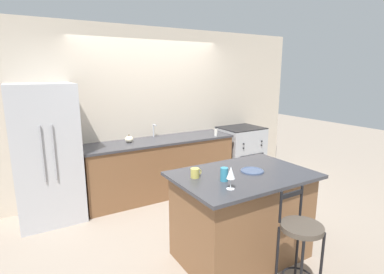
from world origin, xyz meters
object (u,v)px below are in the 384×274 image
object	(u,v)px
soap_bottle	(216,132)
coffee_mug	(195,173)
oven_range	(240,152)
wine_glass	(231,173)
bar_stool_near	(300,240)
tumbler_cup	(224,174)
dinner_plate	(252,171)
pumpkin_decoration	(129,139)
refrigerator	(46,154)

from	to	relation	value
soap_bottle	coffee_mug	bearing A→B (deg)	-130.70
oven_range	wine_glass	bearing A→B (deg)	-131.67
bar_stool_near	oven_range	bearing A→B (deg)	59.26
tumbler_cup	wine_glass	bearing A→B (deg)	-110.89
coffee_mug	tumbler_cup	bearing A→B (deg)	-49.10
wine_glass	soap_bottle	size ratio (longest dim) A/B	1.46
dinner_plate	pumpkin_decoration	bearing A→B (deg)	106.89
wine_glass	tumbler_cup	xyz separation A→B (m)	(0.07, 0.20, -0.08)
wine_glass	tumbler_cup	world-z (taller)	wine_glass
tumbler_cup	coffee_mug	bearing A→B (deg)	130.90
bar_stool_near	pumpkin_decoration	size ratio (longest dim) A/B	7.89
refrigerator	soap_bottle	distance (m)	2.62
wine_glass	coffee_mug	size ratio (longest dim) A/B	1.75
bar_stool_near	coffee_mug	xyz separation A→B (m)	(-0.50, 0.91, 0.42)
oven_range	pumpkin_decoration	xyz separation A→B (m)	(-2.17, 0.06, 0.49)
bar_stool_near	coffee_mug	world-z (taller)	coffee_mug
refrigerator	wine_glass	xyz separation A→B (m)	(1.30, -2.27, 0.18)
dinner_plate	refrigerator	bearing A→B (deg)	132.01
dinner_plate	soap_bottle	distance (m)	1.98
refrigerator	wine_glass	size ratio (longest dim) A/B	8.73
coffee_mug	bar_stool_near	bearing A→B (deg)	-60.95
refrigerator	pumpkin_decoration	bearing A→B (deg)	4.07
tumbler_cup	dinner_plate	bearing A→B (deg)	9.29
dinner_plate	wine_glass	world-z (taller)	wine_glass
dinner_plate	coffee_mug	xyz separation A→B (m)	(-0.62, 0.15, 0.04)
dinner_plate	oven_range	bearing A→B (deg)	52.75
oven_range	tumbler_cup	size ratio (longest dim) A/B	7.26
coffee_mug	soap_bottle	distance (m)	2.18
wine_glass	coffee_mug	distance (m)	0.45
dinner_plate	coffee_mug	distance (m)	0.64
refrigerator	wine_glass	distance (m)	2.62
refrigerator	dinner_plate	world-z (taller)	refrigerator
dinner_plate	tumbler_cup	xyz separation A→B (m)	(-0.42, -0.07, 0.06)
tumbler_cup	pumpkin_decoration	world-z (taller)	tumbler_cup
pumpkin_decoration	coffee_mug	bearing A→B (deg)	-89.53
coffee_mug	pumpkin_decoration	bearing A→B (deg)	90.47
dinner_plate	soap_bottle	size ratio (longest dim) A/B	1.69
dinner_plate	pumpkin_decoration	xyz separation A→B (m)	(-0.63, 2.08, 0.01)
tumbler_cup	soap_bottle	world-z (taller)	tumbler_cup
oven_range	dinner_plate	bearing A→B (deg)	-127.25
coffee_mug	tumbler_cup	size ratio (longest dim) A/B	0.91
coffee_mug	refrigerator	bearing A→B (deg)	122.69
refrigerator	pumpkin_decoration	distance (m)	1.17
oven_range	coffee_mug	bearing A→B (deg)	-139.05
oven_range	pumpkin_decoration	distance (m)	2.23
coffee_mug	tumbler_cup	world-z (taller)	tumbler_cup
bar_stool_near	refrigerator	bearing A→B (deg)	121.52
refrigerator	soap_bottle	bearing A→B (deg)	-4.22
bar_stool_near	dinner_plate	bearing A→B (deg)	81.50
refrigerator	tumbler_cup	bearing A→B (deg)	-56.34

